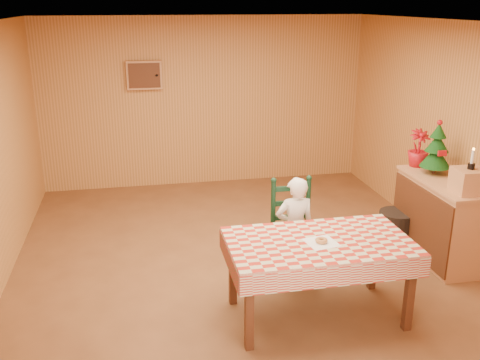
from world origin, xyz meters
name	(u,v)px	position (x,y,z in m)	size (l,w,h in m)	color
ground	(244,267)	(0.00, 0.00, 0.00)	(6.00, 6.00, 0.00)	brown
cabin_walls	(234,95)	(0.00, 0.53, 1.83)	(5.10, 6.05, 2.65)	#C58747
dining_table	(319,249)	(0.47, -1.07, 0.69)	(1.66, 0.96, 0.77)	#532A16
ladder_chair	(293,232)	(0.47, -0.28, 0.50)	(0.44, 0.40, 1.08)	black
seated_child	(295,229)	(0.47, -0.34, 0.56)	(0.41, 0.27, 1.12)	white
napkin	(321,242)	(0.47, -1.12, 0.77)	(0.26, 0.26, 0.00)	white
donut	(321,240)	(0.47, -1.12, 0.79)	(0.11, 0.11, 0.04)	#BA7C43
shelf_unit	(440,219)	(2.22, -0.19, 0.47)	(0.54, 1.24, 0.93)	tan
crate	(469,181)	(2.23, -0.59, 1.06)	(0.30, 0.30, 0.25)	tan
christmas_tree	(437,150)	(2.23, 0.06, 1.21)	(0.34, 0.34, 0.62)	#532A16
flower_arrangement	(418,148)	(2.18, 0.36, 1.15)	(0.25, 0.25, 0.44)	#AB0F18
candle_set	(472,163)	(2.23, -0.59, 1.24)	(0.07, 0.07, 0.22)	black
storage_bin	(396,229)	(1.90, 0.20, 0.21)	(0.42, 0.42, 0.42)	black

